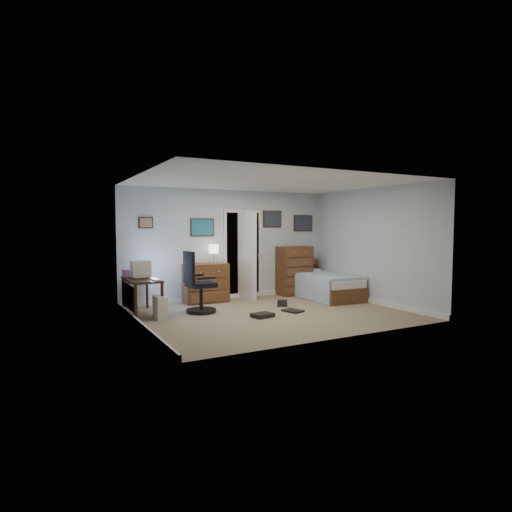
% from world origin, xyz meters
% --- Properties ---
extents(floor, '(5.00, 4.00, 0.02)m').
position_xyz_m(floor, '(0.00, 0.00, -0.01)').
color(floor, gray).
rests_on(floor, ground).
extents(computer_desk, '(0.55, 1.18, 0.68)m').
position_xyz_m(computer_desk, '(-2.28, 1.16, 0.52)').
color(computer_desk, black).
rests_on(computer_desk, floor).
extents(crt_monitor, '(0.35, 0.33, 0.33)m').
position_xyz_m(crt_monitor, '(-2.18, 1.31, 0.85)').
color(crt_monitor, beige).
rests_on(crt_monitor, computer_desk).
extents(keyboard, '(0.14, 0.36, 0.02)m').
position_xyz_m(keyboard, '(-2.02, 0.81, 0.69)').
color(keyboard, beige).
rests_on(keyboard, computer_desk).
extents(pc_tower, '(0.19, 0.38, 0.41)m').
position_xyz_m(pc_tower, '(-2.00, 0.61, 0.20)').
color(pc_tower, beige).
rests_on(pc_tower, floor).
extents(office_chair, '(0.61, 0.61, 1.20)m').
position_xyz_m(office_chair, '(-1.22, 0.77, 0.46)').
color(office_chair, black).
rests_on(office_chair, floor).
extents(media_stack, '(0.16, 0.16, 0.78)m').
position_xyz_m(media_stack, '(-2.32, 2.07, 0.39)').
color(media_stack, maroon).
rests_on(media_stack, floor).
extents(low_dresser, '(0.98, 0.52, 0.86)m').
position_xyz_m(low_dresser, '(-0.67, 1.77, 0.43)').
color(low_dresser, brown).
rests_on(low_dresser, floor).
extents(table_lamp, '(0.22, 0.22, 0.42)m').
position_xyz_m(table_lamp, '(-0.47, 1.77, 1.16)').
color(table_lamp, gold).
rests_on(table_lamp, low_dresser).
extents(doorway, '(0.96, 1.12, 2.05)m').
position_xyz_m(doorway, '(0.35, 2.27, 1.00)').
color(doorway, black).
rests_on(doorway, floor).
extents(tall_dresser, '(0.81, 0.47, 1.18)m').
position_xyz_m(tall_dresser, '(1.65, 1.75, 0.59)').
color(tall_dresser, brown).
rests_on(tall_dresser, floor).
extents(headboard_bookcase, '(0.96, 0.30, 0.85)m').
position_xyz_m(headboard_bookcase, '(1.92, 1.86, 0.45)').
color(headboard_bookcase, brown).
rests_on(headboard_bookcase, floor).
extents(bed, '(1.08, 1.93, 0.62)m').
position_xyz_m(bed, '(1.99, 1.00, 0.29)').
color(bed, brown).
rests_on(bed, floor).
extents(wall_posters, '(4.38, 0.04, 0.60)m').
position_xyz_m(wall_posters, '(0.57, 1.98, 1.75)').
color(wall_posters, '#331E11').
rests_on(wall_posters, floor).
extents(floor_clutter, '(1.23, 1.05, 0.13)m').
position_xyz_m(floor_clutter, '(0.12, 0.08, 0.04)').
color(floor_clutter, black).
rests_on(floor_clutter, floor).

